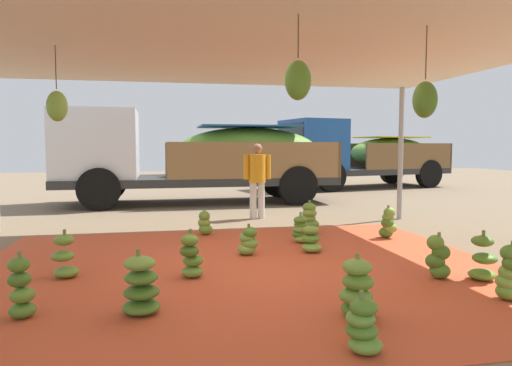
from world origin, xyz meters
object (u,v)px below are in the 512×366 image
(banana_bunch_0, at_px, (300,230))
(banana_bunch_13, at_px, (311,240))
(banana_bunch_15, at_px, (483,260))
(banana_bunch_1, at_px, (248,242))
(banana_bunch_2, at_px, (141,287))
(banana_bunch_12, at_px, (357,291))
(banana_bunch_7, at_px, (310,219))
(banana_bunch_4, at_px, (205,224))
(cargo_truck_main, at_px, (193,155))
(cargo_truck_far, at_px, (360,154))
(worker_0, at_px, (257,175))
(banana_bunch_5, at_px, (64,258))
(banana_bunch_6, at_px, (388,224))
(banana_bunch_3, at_px, (363,327))
(banana_bunch_11, at_px, (510,274))
(banana_bunch_14, at_px, (21,290))
(banana_bunch_10, at_px, (191,257))
(banana_bunch_9, at_px, (438,258))

(banana_bunch_0, xyz_separation_m, banana_bunch_13, (-0.03, -0.64, -0.02))
(banana_bunch_15, bearing_deg, banana_bunch_1, 143.90)
(banana_bunch_2, bearing_deg, banana_bunch_12, -14.00)
(banana_bunch_7, bearing_deg, banana_bunch_12, -101.64)
(banana_bunch_0, xyz_separation_m, banana_bunch_2, (-2.27, -2.68, 0.05))
(banana_bunch_4, relative_size, cargo_truck_main, 0.06)
(banana_bunch_7, xyz_separation_m, cargo_truck_far, (4.54, 8.32, 0.95))
(banana_bunch_12, distance_m, worker_0, 5.72)
(banana_bunch_5, bearing_deg, banana_bunch_15, -12.57)
(banana_bunch_2, height_order, banana_bunch_6, banana_bunch_2)
(banana_bunch_3, xyz_separation_m, banana_bunch_11, (1.87, 0.79, 0.07))
(banana_bunch_5, xyz_separation_m, banana_bunch_11, (4.39, -1.66, 0.03))
(cargo_truck_far, bearing_deg, banana_bunch_15, -107.15)
(banana_bunch_12, distance_m, cargo_truck_main, 8.73)
(banana_bunch_1, height_order, banana_bunch_5, banana_bunch_5)
(banana_bunch_5, bearing_deg, banana_bunch_14, -95.06)
(banana_bunch_2, bearing_deg, banana_bunch_0, 49.74)
(banana_bunch_15, bearing_deg, banana_bunch_13, 130.09)
(banana_bunch_2, height_order, banana_bunch_13, banana_bunch_2)
(banana_bunch_4, height_order, banana_bunch_5, banana_bunch_5)
(banana_bunch_7, distance_m, worker_0, 2.07)
(banana_bunch_4, height_order, banana_bunch_15, banana_bunch_15)
(banana_bunch_7, bearing_deg, banana_bunch_15, -70.74)
(banana_bunch_4, xyz_separation_m, banana_bunch_7, (1.75, -0.28, 0.06))
(banana_bunch_13, distance_m, banana_bunch_14, 3.78)
(banana_bunch_4, bearing_deg, banana_bunch_6, -16.65)
(banana_bunch_0, xyz_separation_m, cargo_truck_main, (-1.31, 5.49, 1.05))
(banana_bunch_7, bearing_deg, banana_bunch_2, -128.34)
(cargo_truck_far, bearing_deg, banana_bunch_11, -107.13)
(banana_bunch_1, bearing_deg, worker_0, 76.52)
(banana_bunch_0, relative_size, worker_0, 0.30)
(banana_bunch_11, bearing_deg, banana_bunch_5, 159.23)
(banana_bunch_5, distance_m, cargo_truck_main, 7.14)
(banana_bunch_11, distance_m, cargo_truck_far, 12.55)
(banana_bunch_3, xyz_separation_m, banana_bunch_10, (-1.11, 2.17, 0.05))
(banana_bunch_5, bearing_deg, banana_bunch_10, -11.34)
(banana_bunch_6, bearing_deg, worker_0, 123.93)
(worker_0, bearing_deg, banana_bunch_7, -74.41)
(banana_bunch_4, distance_m, banana_bunch_11, 4.71)
(cargo_truck_far, bearing_deg, banana_bunch_6, -110.90)
(banana_bunch_3, bearing_deg, cargo_truck_far, 66.46)
(banana_bunch_6, relative_size, banana_bunch_7, 0.93)
(banana_bunch_3, xyz_separation_m, banana_bunch_13, (0.63, 3.14, -0.01))
(banana_bunch_1, distance_m, worker_0, 3.35)
(banana_bunch_1, relative_size, banana_bunch_9, 0.82)
(banana_bunch_15, height_order, cargo_truck_main, cargo_truck_main)
(banana_bunch_0, distance_m, banana_bunch_6, 1.50)
(worker_0, bearing_deg, banana_bunch_13, -87.52)
(banana_bunch_12, bearing_deg, cargo_truck_main, 95.88)
(banana_bunch_11, relative_size, banana_bunch_14, 1.00)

